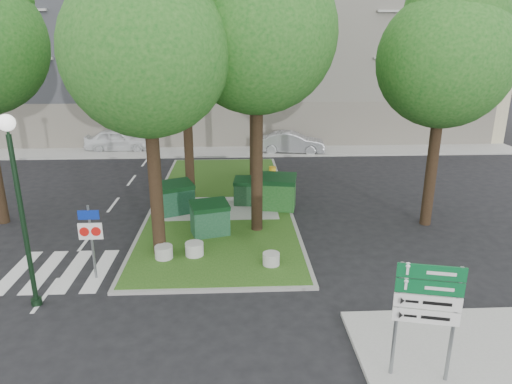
{
  "coord_description": "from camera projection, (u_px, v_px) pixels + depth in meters",
  "views": [
    {
      "loc": [
        1.17,
        -12.21,
        7.07
      ],
      "look_at": [
        1.91,
        3.43,
        2.0
      ],
      "focal_mm": 32.0,
      "sensor_mm": 36.0,
      "label": 1
    }
  ],
  "objects": [
    {
      "name": "bollard_right",
      "position": [
        271.0,
        259.0,
        15.08
      ],
      "size": [
        0.56,
        0.56,
        0.4
      ],
      "primitive_type": "cylinder",
      "color": "#A7A7A2",
      "rests_on": "median_island"
    },
    {
      "name": "building_sidewalk",
      "position": [
        218.0,
        152.0,
        31.29
      ],
      "size": [
        42.0,
        3.0,
        0.12
      ],
      "primitive_type": "cube",
      "color": "#999993",
      "rests_on": "ground"
    },
    {
      "name": "bollard_mid",
      "position": [
        194.0,
        249.0,
        15.75
      ],
      "size": [
        0.64,
        0.64,
        0.45
      ],
      "primitive_type": "cylinder",
      "color": "#AEAEA9",
      "rests_on": "median_island"
    },
    {
      "name": "dumpster_b",
      "position": [
        210.0,
        218.0,
        17.42
      ],
      "size": [
        1.62,
        1.33,
        1.31
      ],
      "rotation": [
        0.0,
        0.0,
        0.28
      ],
      "color": "#113B20",
      "rests_on": "median_island"
    },
    {
      "name": "dumpster_c",
      "position": [
        249.0,
        191.0,
        20.75
      ],
      "size": [
        1.43,
        1.1,
        1.23
      ],
      "rotation": [
        0.0,
        0.0,
        -0.14
      ],
      "color": "black",
      "rests_on": "median_island"
    },
    {
      "name": "tree_median_mid",
      "position": [
        186.0,
        47.0,
        20.15
      ],
      "size": [
        4.8,
        4.8,
        9.99
      ],
      "color": "black",
      "rests_on": "ground"
    },
    {
      "name": "tree_median_far",
      "position": [
        255.0,
        18.0,
        22.73
      ],
      "size": [
        5.8,
        5.8,
        11.93
      ],
      "color": "black",
      "rests_on": "ground"
    },
    {
      "name": "sidewalk_corner",
      "position": [
        465.0,
        359.0,
        10.68
      ],
      "size": [
        5.0,
        4.0,
        0.12
      ],
      "primitive_type": "cube",
      "color": "#999993",
      "rests_on": "ground"
    },
    {
      "name": "traffic_sign_pole",
      "position": [
        91.0,
        232.0,
        14.03
      ],
      "size": [
        0.73,
        0.08,
        2.44
      ],
      "rotation": [
        0.0,
        0.0,
        0.02
      ],
      "color": "slate",
      "rests_on": "ground"
    },
    {
      "name": "car_white",
      "position": [
        119.0,
        140.0,
        31.61
      ],
      "size": [
        4.52,
        1.85,
        1.53
      ],
      "primitive_type": "imported",
      "rotation": [
        0.0,
        0.0,
        1.56
      ],
      "color": "white",
      "rests_on": "ground"
    },
    {
      "name": "dumpster_d",
      "position": [
        277.0,
        192.0,
        20.14
      ],
      "size": [
        1.86,
        1.47,
        1.54
      ],
      "rotation": [
        0.0,
        0.0,
        -0.2
      ],
      "color": "#164916",
      "rests_on": "median_island"
    },
    {
      "name": "ground",
      "position": [
        198.0,
        291.0,
        13.73
      ],
      "size": [
        120.0,
        120.0,
        0.0
      ],
      "primitive_type": "plane",
      "color": "black",
      "rests_on": "ground"
    },
    {
      "name": "tree_street_right",
      "position": [
        448.0,
        47.0,
        16.8
      ],
      "size": [
        5.0,
        5.0,
        10.06
      ],
      "color": "black",
      "rests_on": "ground"
    },
    {
      "name": "litter_bin",
      "position": [
        272.0,
        173.0,
        24.77
      ],
      "size": [
        0.37,
        0.37,
        0.65
      ],
      "primitive_type": "cylinder",
      "color": "gold",
      "rests_on": "median_island"
    },
    {
      "name": "dumpster_a",
      "position": [
        175.0,
        198.0,
        19.61
      ],
      "size": [
        1.8,
        1.58,
        1.4
      ],
      "rotation": [
        0.0,
        0.0,
        0.43
      ],
      "color": "#103C24",
      "rests_on": "median_island"
    },
    {
      "name": "bollard_left",
      "position": [
        164.0,
        252.0,
        15.54
      ],
      "size": [
        0.61,
        0.61,
        0.43
      ],
      "primitive_type": "cylinder",
      "color": "#A8A8A3",
      "rests_on": "median_island"
    },
    {
      "name": "car_silver",
      "position": [
        292.0,
        143.0,
        30.95
      ],
      "size": [
        4.61,
        2.14,
        1.46
      ],
      "primitive_type": "imported",
      "rotation": [
        0.0,
        0.0,
        1.43
      ],
      "color": "#A1A3A9",
      "rests_on": "ground"
    },
    {
      "name": "zebra_crossing",
      "position": [
        87.0,
        270.0,
        14.98
      ],
      "size": [
        5.0,
        3.0,
        0.01
      ],
      "primitive_type": "cube",
      "color": "silver",
      "rests_on": "ground"
    },
    {
      "name": "median_kerb",
      "position": [
        221.0,
        202.0,
        21.34
      ],
      "size": [
        6.3,
        16.3,
        0.1
      ],
      "primitive_type": "cube",
      "color": "gray",
      "rests_on": "ground"
    },
    {
      "name": "tree_median_near_left",
      "position": [
        148.0,
        36.0,
        13.84
      ],
      "size": [
        5.2,
        5.2,
        10.53
      ],
      "color": "black",
      "rests_on": "ground"
    },
    {
      "name": "directional_sign",
      "position": [
        427.0,
        304.0,
        9.48
      ],
      "size": [
        1.34,
        0.36,
        2.72
      ],
      "rotation": [
        0.0,
        0.0,
        -0.23
      ],
      "color": "slate",
      "rests_on": "sidewalk_corner"
    },
    {
      "name": "median_island",
      "position": [
        221.0,
        202.0,
        21.34
      ],
      "size": [
        6.0,
        16.0,
        0.12
      ],
      "primitive_type": "cube",
      "color": "#214E16",
      "rests_on": "ground"
    },
    {
      "name": "apartment_building",
      "position": [
        218.0,
        32.0,
        35.97
      ],
      "size": [
        41.0,
        12.0,
        16.0
      ],
      "primitive_type": "cube",
      "color": "tan",
      "rests_on": "ground"
    },
    {
      "name": "street_lamp",
      "position": [
        18.0,
        191.0,
        11.97
      ],
      "size": [
        0.43,
        0.43,
        5.43
      ],
      "color": "black",
      "rests_on": "ground"
    },
    {
      "name": "tree_median_near_right",
      "position": [
        260.0,
        17.0,
        15.7
      ],
      "size": [
        5.6,
        5.6,
        11.46
      ],
      "color": "black",
      "rests_on": "ground"
    }
  ]
}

